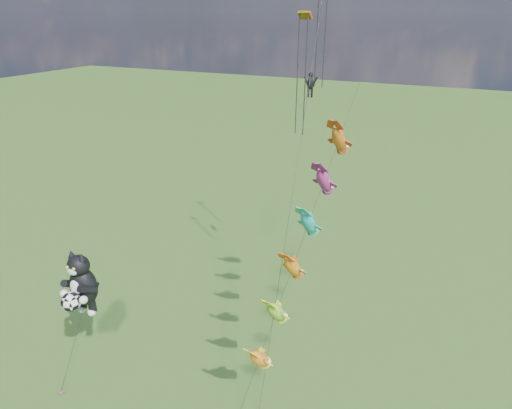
% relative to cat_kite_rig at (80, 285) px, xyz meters
% --- Properties ---
extents(ground, '(300.00, 300.00, 0.00)m').
position_rel_cat_kite_rig_xyz_m(ground, '(2.60, 2.69, -7.82)').
color(ground, '#1E4411').
extents(cat_kite_rig, '(2.39, 4.07, 10.28)m').
position_rel_cat_kite_rig_xyz_m(cat_kite_rig, '(0.00, 0.00, 0.00)').
color(cat_kite_rig, brown).
rests_on(cat_kite_rig, ground).
extents(fish_windsock_rig, '(3.30, 15.69, 20.26)m').
position_rel_cat_kite_rig_xyz_m(fish_windsock_rig, '(13.59, 5.09, 3.55)').
color(fish_windsock_rig, brown).
rests_on(fish_windsock_rig, ground).
extents(parafoil_rig, '(3.11, 17.36, 27.28)m').
position_rel_cat_kite_rig_xyz_m(parafoil_rig, '(10.99, 13.67, 12.58)').
color(parafoil_rig, brown).
rests_on(parafoil_rig, ground).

